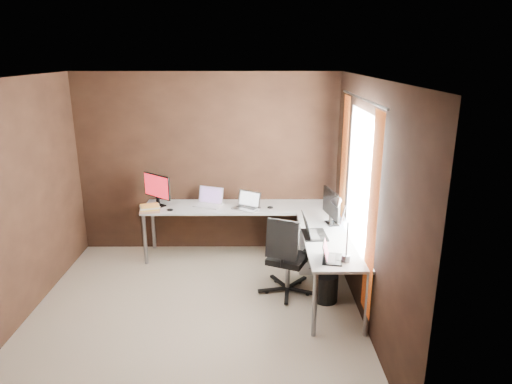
# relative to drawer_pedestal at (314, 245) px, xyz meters

# --- Properties ---
(room) EXTENTS (3.60, 3.60, 2.50)m
(room) POSITION_rel_drawer_pedestal_xyz_m (-1.09, -1.08, 0.98)
(room) COLOR tan
(room) RESTS_ON ground
(desk) EXTENTS (2.65, 2.25, 0.73)m
(desk) POSITION_rel_drawer_pedestal_xyz_m (-0.59, -0.11, 0.38)
(desk) COLOR silver
(desk) RESTS_ON ground
(drawer_pedestal) EXTENTS (0.42, 0.50, 0.60)m
(drawer_pedestal) POSITION_rel_drawer_pedestal_xyz_m (0.00, 0.00, 0.00)
(drawer_pedestal) COLOR silver
(drawer_pedestal) RESTS_ON ground
(monitor_left) EXTENTS (0.41, 0.34, 0.44)m
(monitor_left) POSITION_rel_drawer_pedestal_xyz_m (-2.10, 0.38, 0.68)
(monitor_left) COLOR black
(monitor_left) RESTS_ON desk
(monitor_right) EXTENTS (0.16, 0.51, 0.42)m
(monitor_right) POSITION_rel_drawer_pedestal_xyz_m (0.15, -0.34, 0.67)
(monitor_right) COLOR black
(monitor_right) RESTS_ON desk
(laptop_white) EXTENTS (0.42, 0.36, 0.24)m
(laptop_white) POSITION_rel_drawer_pedestal_xyz_m (-1.40, 0.40, 0.48)
(laptop_white) COLOR silver
(laptop_white) RESTS_ON desk
(laptop_silver) EXTENTS (0.41, 0.37, 0.22)m
(laptop_silver) POSITION_rel_drawer_pedestal_xyz_m (-0.88, 0.26, 0.48)
(laptop_silver) COLOR silver
(laptop_silver) RESTS_ON desk
(laptop_black_big) EXTENTS (0.28, 0.39, 0.25)m
(laptop_black_big) POSITION_rel_drawer_pedestal_xyz_m (-0.13, -0.70, 0.48)
(laptop_black_big) COLOR black
(laptop_black_big) RESTS_ON desk
(laptop_black_small) EXTENTS (0.25, 0.32, 0.19)m
(laptop_black_small) POSITION_rel_drawer_pedestal_xyz_m (-0.02, -1.33, 0.47)
(laptop_black_small) COLOR black
(laptop_black_small) RESTS_ON desk
(book_stack) EXTENTS (0.30, 0.26, 0.08)m
(book_stack) POSITION_rel_drawer_pedestal_xyz_m (-2.16, 0.15, 0.47)
(book_stack) COLOR tan
(book_stack) RESTS_ON desk
(mouse_left) EXTENTS (0.10, 0.08, 0.03)m
(mouse_left) POSITION_rel_drawer_pedestal_xyz_m (-1.90, 0.15, 0.45)
(mouse_left) COLOR black
(mouse_left) RESTS_ON desk
(mouse_corner) EXTENTS (0.10, 0.08, 0.03)m
(mouse_corner) POSITION_rel_drawer_pedestal_xyz_m (-0.57, 0.24, 0.45)
(mouse_corner) COLOR black
(mouse_corner) RESTS_ON desk
(desk_lamp) EXTENTS (0.20, 0.23, 0.63)m
(desk_lamp) POSITION_rel_drawer_pedestal_xyz_m (0.07, -1.30, 0.83)
(desk_lamp) COLOR slate
(desk_lamp) RESTS_ON desk
(office_chair) EXTENTS (0.55, 0.58, 0.96)m
(office_chair) POSITION_rel_drawer_pedestal_xyz_m (-0.40, -0.69, -0.02)
(office_chair) COLOR black
(office_chair) RESTS_ON ground
(wastebasket) EXTENTS (0.36, 0.36, 0.32)m
(wastebasket) POSITION_rel_drawer_pedestal_xyz_m (0.03, -0.87, -0.14)
(wastebasket) COLOR black
(wastebasket) RESTS_ON ground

